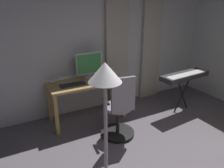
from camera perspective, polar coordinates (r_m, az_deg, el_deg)
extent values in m
cube|color=silver|center=(4.27, -4.30, 10.06)|extent=(5.30, 0.10, 2.56)
cube|color=#BAB7A6|center=(4.86, 10.39, 9.37)|extent=(0.47, 0.06, 2.27)
cube|color=#BAB7A6|center=(4.38, 1.29, 8.47)|extent=(0.48, 0.06, 2.27)
cube|color=#AB8850|center=(3.87, -6.89, 0.37)|extent=(1.36, 0.61, 0.04)
cube|color=#A9824C|center=(4.05, 3.19, -4.29)|extent=(0.06, 0.06, 0.71)
cube|color=#A98B49|center=(3.63, -14.61, -8.19)|extent=(0.06, 0.06, 0.71)
cube|color=tan|center=(4.47, -0.27, -1.76)|extent=(0.06, 0.06, 0.71)
cube|color=#AA8A49|center=(4.09, -16.42, -4.92)|extent=(0.06, 0.06, 0.71)
cylinder|color=black|center=(3.69, 1.50, -12.68)|extent=(0.56, 0.56, 0.02)
sphere|color=black|center=(3.79, 5.19, -12.05)|extent=(0.05, 0.05, 0.05)
sphere|color=black|center=(3.91, 1.21, -10.78)|extent=(0.05, 0.05, 0.05)
sphere|color=black|center=(3.75, -2.41, -12.30)|extent=(0.05, 0.05, 0.05)
sphere|color=black|center=(3.52, -0.78, -14.83)|extent=(0.05, 0.05, 0.05)
sphere|color=black|center=(3.54, 4.29, -14.65)|extent=(0.05, 0.05, 0.05)
cylinder|color=black|center=(3.57, 1.54, -9.70)|extent=(0.06, 0.06, 0.45)
cylinder|color=gray|center=(3.45, 1.58, -6.16)|extent=(0.49, 0.49, 0.05)
cube|color=gray|center=(3.16, 3.01, -2.91)|extent=(0.38, 0.10, 0.54)
cube|color=black|center=(3.33, -1.60, -4.65)|extent=(0.07, 0.24, 0.03)
cube|color=black|center=(3.47, 4.66, -3.62)|extent=(0.07, 0.24, 0.03)
cylinder|color=silver|center=(4.07, -5.97, 1.84)|extent=(0.18, 0.18, 0.01)
cylinder|color=silver|center=(4.05, -5.99, 2.36)|extent=(0.04, 0.04, 0.07)
cube|color=silver|center=(3.99, -6.15, 5.54)|extent=(0.51, 0.03, 0.40)
cube|color=#3D9951|center=(3.98, -6.05, 5.48)|extent=(0.47, 0.01, 0.35)
cube|color=#232328|center=(3.72, -10.49, -0.14)|extent=(0.44, 0.14, 0.02)
cube|color=white|center=(3.99, -0.72, 1.64)|extent=(0.33, 0.28, 0.02)
cube|color=white|center=(4.05, -0.96, 3.53)|extent=(0.32, 0.27, 0.06)
ellipsoid|color=silver|center=(3.89, -15.71, 0.45)|extent=(0.06, 0.10, 0.04)
cube|color=black|center=(3.72, -5.48, 0.00)|extent=(0.11, 0.16, 0.01)
cube|color=#333338|center=(3.86, -4.08, 0.81)|extent=(0.10, 0.16, 0.01)
cylinder|color=black|center=(4.52, 18.26, -2.66)|extent=(0.40, 0.06, 0.71)
cylinder|color=black|center=(4.52, 18.26, -2.66)|extent=(0.40, 0.06, 0.71)
cube|color=#333338|center=(4.39, 18.84, 2.11)|extent=(1.09, 0.40, 0.09)
cube|color=white|center=(4.34, 19.48, 2.51)|extent=(0.99, 0.25, 0.01)
cylinder|color=#A5A5A8|center=(1.95, -1.60, -21.24)|extent=(0.03, 0.03, 1.54)
cone|color=white|center=(1.52, -1.91, 3.18)|extent=(0.25, 0.25, 0.15)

